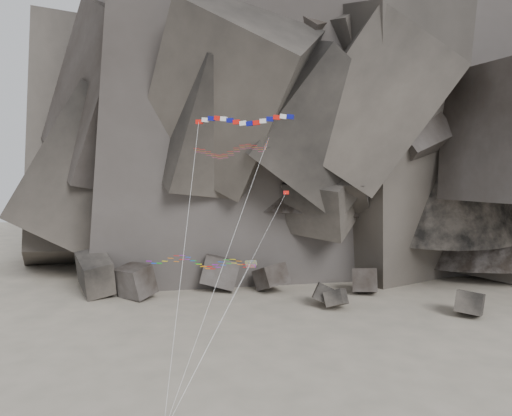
# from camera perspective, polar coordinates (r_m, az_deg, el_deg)

# --- Properties ---
(ground) EXTENTS (260.00, 260.00, 0.00)m
(ground) POSITION_cam_1_polar(r_m,az_deg,el_deg) (53.54, -1.85, -19.62)
(ground) COLOR #A69885
(ground) RESTS_ON ground
(headland) EXTENTS (110.00, 70.00, 84.00)m
(headland) POSITION_cam_1_polar(r_m,az_deg,el_deg) (119.88, 4.71, 14.31)
(headland) COLOR #4F4841
(headland) RESTS_ON ground
(boulder_field) EXTENTS (66.46, 18.21, 8.36)m
(boulder_field) POSITION_cam_1_polar(r_m,az_deg,el_deg) (87.21, -5.66, -8.37)
(boulder_field) COLOR #47423F
(boulder_field) RESTS_ON ground
(delta_kite) EXTENTS (8.71, 17.06, 23.53)m
(delta_kite) POSITION_cam_1_polar(r_m,az_deg,el_deg) (52.57, -3.46, 6.55)
(delta_kite) COLOR red
(delta_kite) RESTS_ON ground
(banner_kite) EXTENTS (10.08, 14.98, 25.52)m
(banner_kite) POSITION_cam_1_polar(r_m,az_deg,el_deg) (49.93, -1.54, 9.82)
(banner_kite) COLOR red
(banner_kite) RESTS_ON ground
(parafoil_kite) EXTENTS (12.60, 15.21, 11.11)m
(parafoil_kite) POSITION_cam_1_polar(r_m,az_deg,el_deg) (52.71, -7.07, -6.06)
(parafoil_kite) COLOR #D9D00C
(parafoil_kite) RESTS_ON ground
(pennant_kite) EXTENTS (7.87, 17.98, 17.85)m
(pennant_kite) POSITION_cam_1_polar(r_m,az_deg,el_deg) (49.78, 1.07, -2.85)
(pennant_kite) COLOR red
(pennant_kite) RESTS_ON ground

